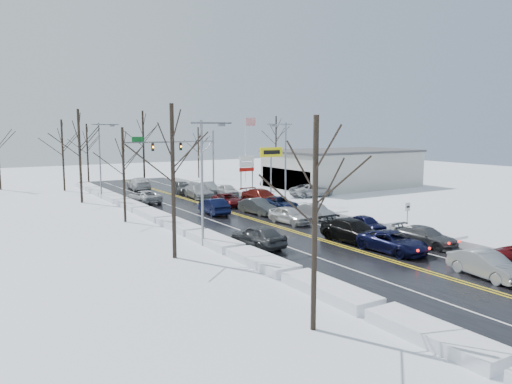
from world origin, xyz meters
TOP-DOWN VIEW (x-y plane):
  - ground at (0.00, 0.00)m, footprint 160.00×160.00m
  - road_surface at (0.00, 2.00)m, footprint 14.00×84.00m
  - snow_bank_left at (-7.60, 2.00)m, footprint 1.86×72.00m
  - snow_bank_right at (7.60, 2.00)m, footprint 1.86×72.00m
  - traffic_signal_mast at (3.45, 27.99)m, footprint 13.28×0.39m
  - tires_plus_sign at (10.50, 15.99)m, footprint 3.20×0.34m
  - used_vehicles_sign at (10.50, 22.00)m, footprint 2.20×0.22m
  - speed_limit_sign at (8.20, -8.00)m, footprint 0.55×0.09m
  - flagpole at (15.17, 30.00)m, footprint 1.87×1.20m
  - dealership_building at (23.98, 18.00)m, footprint 20.40×12.40m
  - streetlight_ne at (8.30, 10.00)m, footprint 3.20×0.25m
  - streetlight_sw at (-8.30, -4.00)m, footprint 3.20×0.25m
  - streetlight_nw at (-8.30, 24.00)m, footprint 3.20×0.25m
  - tree_left_a at (-11.00, -20.00)m, footprint 3.60×3.60m
  - tree_left_b at (-11.50, -6.00)m, footprint 4.00×4.00m
  - tree_left_c at (-10.50, 8.00)m, footprint 3.40×3.40m
  - tree_left_d at (-11.20, 22.00)m, footprint 4.20×4.20m
  - tree_left_e at (-10.80, 34.00)m, footprint 3.80×3.80m
  - tree_far_b at (-6.00, 41.00)m, footprint 3.60×3.60m
  - tree_far_c at (2.00, 39.00)m, footprint 4.40×4.40m
  - tree_far_d at (12.00, 40.50)m, footprint 3.40×3.40m
  - tree_far_e at (28.00, 41.00)m, footprint 4.20×4.20m
  - queued_car_1 at (1.93, -19.35)m, footprint 2.16×4.73m
  - queued_car_2 at (1.76, -12.50)m, footprint 2.65×5.30m
  - queued_car_3 at (1.58, -8.76)m, footprint 2.60×5.85m
  - queued_car_4 at (1.72, -0.41)m, footprint 2.26×4.62m
  - queued_car_5 at (1.84, 5.19)m, footprint 2.04×4.73m
  - queued_car_6 at (1.73, 11.17)m, footprint 2.73×5.01m
  - queued_car_7 at (1.63, 18.37)m, footprint 2.79×5.86m
  - queued_car_8 at (1.78, 23.60)m, footprint 2.47×4.82m
  - queued_car_11 at (5.13, -12.43)m, footprint 2.50×4.99m
  - queued_car_12 at (5.09, -6.49)m, footprint 1.94×4.02m
  - queued_car_13 at (5.16, 0.23)m, footprint 1.56×4.22m
  - queued_car_14 at (5.18, 5.99)m, footprint 2.87×5.13m
  - queued_car_15 at (5.34, 10.00)m, footprint 2.74×5.99m
  - queued_car_16 at (5.38, 17.96)m, footprint 2.31×4.51m
  - queued_car_17 at (5.23, 22.90)m, footprint 1.56×4.07m
  - oncoming_car_0 at (-1.87, 7.39)m, footprint 2.06×4.87m
  - oncoming_car_1 at (-5.30, 18.05)m, footprint 3.00×5.42m
  - oncoming_car_2 at (-1.85, 30.06)m, footprint 2.94×6.08m
  - oncoming_car_3 at (-5.27, -6.34)m, footprint 2.42×4.96m
  - parked_car_0 at (14.17, 12.38)m, footprint 5.74×3.08m
  - parked_car_1 at (16.83, 16.89)m, footprint 2.34×5.67m
  - parked_car_2 at (15.02, 22.57)m, footprint 1.94×4.44m

SIDE VIEW (x-z plane):
  - ground at x=0.00m, z-range 0.00..0.00m
  - snow_bank_left at x=-7.60m, z-range -0.28..0.28m
  - snow_bank_right at x=7.60m, z-range -0.28..0.28m
  - queued_car_1 at x=1.93m, z-range -0.75..0.75m
  - queued_car_2 at x=1.76m, z-range -0.72..0.72m
  - queued_car_3 at x=1.58m, z-range -0.83..0.83m
  - queued_car_4 at x=1.72m, z-range -0.76..0.76m
  - queued_car_5 at x=1.84m, z-range -0.76..0.76m
  - queued_car_6 at x=1.73m, z-range -0.67..0.67m
  - queued_car_7 at x=1.63m, z-range -0.82..0.82m
  - queued_car_8 at x=1.78m, z-range -0.79..0.79m
  - queued_car_11 at x=5.13m, z-range -0.70..0.70m
  - queued_car_12 at x=5.09m, z-range -0.66..0.66m
  - queued_car_13 at x=5.16m, z-range -0.69..0.69m
  - queued_car_14 at x=5.18m, z-range -0.68..0.68m
  - queued_car_15 at x=5.34m, z-range -0.85..0.85m
  - queued_car_16 at x=5.38m, z-range -0.74..0.74m
  - queued_car_17 at x=5.23m, z-range -0.66..0.66m
  - oncoming_car_0 at x=-1.87m, z-range -0.78..0.78m
  - oncoming_car_1 at x=-5.30m, z-range -0.72..0.72m
  - oncoming_car_2 at x=-1.85m, z-range -0.85..0.85m
  - oncoming_car_3 at x=-5.27m, z-range -0.81..0.81m
  - parked_car_0 at x=14.17m, z-range -0.77..0.77m
  - parked_car_1 at x=16.83m, z-range -0.82..0.82m
  - parked_car_2 at x=15.02m, z-range -0.74..0.74m
  - road_surface at x=0.00m, z-range 0.00..0.01m
  - speed_limit_sign at x=8.20m, z-range 0.46..2.81m
  - dealership_building at x=23.98m, z-range 0.01..5.31m
  - used_vehicles_sign at x=10.50m, z-range 0.99..5.64m
  - tires_plus_sign at x=10.50m, z-range 1.99..7.99m
  - streetlight_ne at x=8.30m, z-range 0.81..9.81m
  - streetlight_sw at x=-8.30m, z-range 0.81..9.81m
  - streetlight_nw at x=-8.30m, z-range 0.81..9.81m
  - traffic_signal_mast at x=3.45m, z-range 1.48..9.48m
  - flagpole at x=15.17m, z-range 0.93..10.93m
  - tree_left_c at x=-10.50m, z-range 1.69..10.19m
  - tree_far_d at x=12.00m, z-range 1.69..10.19m
  - tree_left_a at x=-11.00m, z-range 1.79..10.79m
  - tree_far_b at x=-6.00m, z-range 1.79..10.79m
  - tree_left_e at x=-10.80m, z-range 1.89..11.39m
  - tree_left_b at x=-11.50m, z-range 1.99..11.99m
  - tree_left_d at x=-11.20m, z-range 2.08..12.58m
  - tree_far_e at x=28.00m, z-range 2.08..12.58m
  - tree_far_c at x=2.00m, z-range 2.18..13.18m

